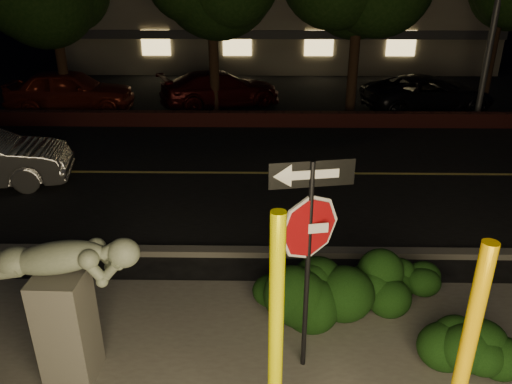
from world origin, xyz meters
TOP-DOWN VIEW (x-y plane):
  - ground at (0.00, 10.00)m, footprint 90.00×90.00m
  - road at (0.00, 7.00)m, footprint 80.00×8.00m
  - lane_marking at (0.00, 7.00)m, footprint 80.00×0.12m
  - curb at (0.00, 2.90)m, footprint 80.00×0.25m
  - brick_wall at (0.00, 11.30)m, footprint 40.00×0.35m
  - parking_lot at (0.00, 17.00)m, footprint 40.00×12.00m
  - building at (0.00, 24.99)m, footprint 22.00×10.20m
  - yellow_pole_left at (-0.53, -1.31)m, footprint 0.15×0.15m
  - yellow_pole_right at (1.20, -1.68)m, footprint 0.15×0.15m
  - signpost at (-0.10, 0.04)m, footprint 1.00×0.22m
  - sculpture at (-3.12, -0.20)m, footprint 1.96×0.63m
  - hedge_center at (0.07, 1.22)m, footprint 2.26×1.47m
  - hedge_right at (1.50, 1.41)m, footprint 1.70×1.20m
  - hedge_far_right at (2.18, -0.09)m, footprint 1.27×0.80m
  - parked_car_red at (-7.89, 13.14)m, footprint 4.74×2.20m
  - parked_car_darkred at (-2.36, 14.02)m, footprint 5.05×3.56m
  - parked_car_dark at (5.47, 13.35)m, footprint 5.20×3.19m

SIDE VIEW (x-z plane):
  - ground at x=0.00m, z-range 0.00..0.00m
  - road at x=0.00m, z-range 0.00..0.01m
  - parking_lot at x=0.00m, z-range 0.00..0.01m
  - lane_marking at x=0.00m, z-range 0.02..0.02m
  - curb at x=0.00m, z-range 0.00..0.12m
  - brick_wall at x=0.00m, z-range 0.00..0.50m
  - hedge_far_right at x=2.18m, z-range 0.00..0.87m
  - hedge_right at x=1.50m, z-range 0.00..1.00m
  - hedge_center at x=0.07m, z-range 0.00..1.08m
  - parked_car_dark at x=5.47m, z-range 0.00..1.35m
  - parked_car_darkred at x=-2.36m, z-range 0.00..1.36m
  - parked_car_red at x=-7.89m, z-range 0.00..1.57m
  - sculpture at x=-3.12m, z-range 0.25..2.35m
  - yellow_pole_right at x=1.20m, z-range 0.00..2.94m
  - yellow_pole_left at x=-0.53m, z-range 0.00..3.02m
  - building at x=0.00m, z-range 0.00..4.00m
  - signpost at x=-0.10m, z-range 0.63..3.62m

